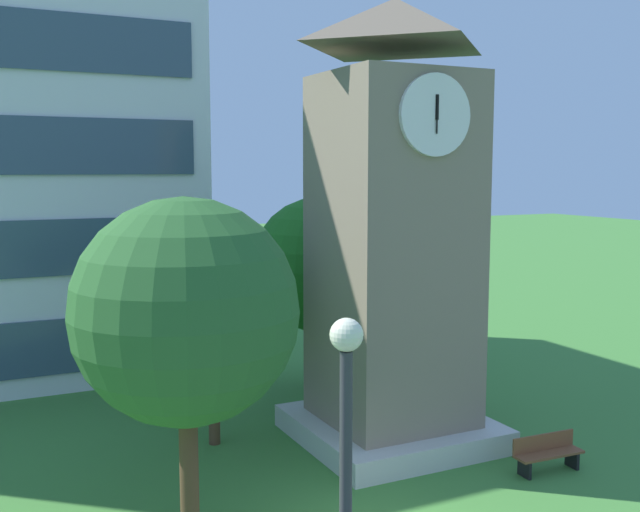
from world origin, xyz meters
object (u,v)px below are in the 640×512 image
at_px(clock_tower, 393,248).
at_px(tree_by_building, 319,265).
at_px(tree_streetside, 212,293).
at_px(park_bench, 547,453).
at_px(tree_near_tower, 186,312).

bearing_deg(clock_tower, tree_by_building, 86.17).
relative_size(tree_by_building, tree_streetside, 1.12).
relative_size(clock_tower, park_bench, 6.36).
relative_size(tree_near_tower, tree_by_building, 1.07).
xyz_separation_m(tree_by_building, tree_streetside, (-4.75, -3.42, -0.06)).
relative_size(park_bench, tree_streetside, 0.32).
bearing_deg(tree_by_building, tree_streetside, -144.27).
bearing_deg(park_bench, clock_tower, 123.21).
bearing_deg(tree_near_tower, park_bench, -1.40).
relative_size(clock_tower, tree_by_building, 1.82).
bearing_deg(park_bench, tree_near_tower, 178.60).
xyz_separation_m(park_bench, tree_near_tower, (-8.79, 0.21, 4.18)).
xyz_separation_m(clock_tower, tree_by_building, (0.35, 5.19, -1.08)).
height_order(tree_near_tower, tree_streetside, tree_near_tower).
relative_size(park_bench, tree_by_building, 0.29).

